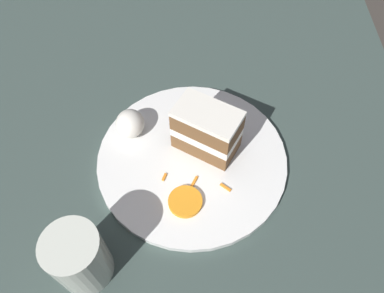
{
  "coord_description": "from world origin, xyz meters",
  "views": [
    {
      "loc": [
        -0.36,
        -0.06,
        0.57
      ],
      "look_at": [
        -0.03,
        -0.06,
        0.08
      ],
      "focal_mm": 35.0,
      "sensor_mm": 36.0,
      "label": 1
    }
  ],
  "objects_px": {
    "plate": "(192,159)",
    "drinking_glass": "(80,259)",
    "cream_dollop": "(130,124)",
    "orange_garnish": "(185,202)",
    "cake_slice": "(207,130)"
  },
  "relations": [
    {
      "from": "orange_garnish",
      "to": "drinking_glass",
      "type": "relative_size",
      "value": 0.51
    },
    {
      "from": "cream_dollop",
      "to": "orange_garnish",
      "type": "height_order",
      "value": "cream_dollop"
    },
    {
      "from": "drinking_glass",
      "to": "orange_garnish",
      "type": "bearing_deg",
      "value": -53.89
    },
    {
      "from": "cream_dollop",
      "to": "cake_slice",
      "type": "bearing_deg",
      "value": -102.34
    },
    {
      "from": "plate",
      "to": "cake_slice",
      "type": "height_order",
      "value": "cake_slice"
    },
    {
      "from": "cream_dollop",
      "to": "orange_garnish",
      "type": "bearing_deg",
      "value": -144.36
    },
    {
      "from": "cake_slice",
      "to": "orange_garnish",
      "type": "height_order",
      "value": "cake_slice"
    },
    {
      "from": "plate",
      "to": "cake_slice",
      "type": "bearing_deg",
      "value": -44.98
    },
    {
      "from": "plate",
      "to": "drinking_glass",
      "type": "relative_size",
      "value": 3.04
    },
    {
      "from": "plate",
      "to": "orange_garnish",
      "type": "relative_size",
      "value": 5.94
    },
    {
      "from": "cream_dollop",
      "to": "drinking_glass",
      "type": "height_order",
      "value": "drinking_glass"
    },
    {
      "from": "plate",
      "to": "orange_garnish",
      "type": "bearing_deg",
      "value": 173.66
    },
    {
      "from": "cake_slice",
      "to": "drinking_glass",
      "type": "distance_m",
      "value": 0.26
    },
    {
      "from": "plate",
      "to": "cake_slice",
      "type": "distance_m",
      "value": 0.06
    },
    {
      "from": "orange_garnish",
      "to": "drinking_glass",
      "type": "distance_m",
      "value": 0.17
    }
  ]
}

